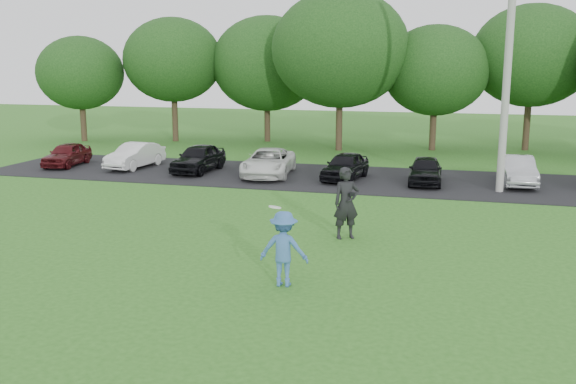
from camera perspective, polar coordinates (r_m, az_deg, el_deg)
name	(u,v)px	position (r m, az deg, el deg)	size (l,w,h in m)	color
ground	(248,277)	(14.82, -3.58, -7.56)	(100.00, 100.00, 0.00)	#2C621C
parking_lot	(347,178)	(27.08, 5.28, 1.22)	(32.00, 6.50, 0.03)	black
utility_pole	(509,46)	(25.01, 19.06, 12.16)	(0.28, 0.28, 10.76)	#A1A19C
frisbee_player	(284,249)	(14.03, -0.38, -5.06)	(1.11, 0.75, 1.87)	#3B68A8
camera_bystander	(346,203)	(17.78, 5.21, -0.99)	(0.87, 0.78, 2.00)	black
parked_cars	(347,165)	(26.83, 5.27, 2.40)	(28.39, 4.55, 1.22)	#4B1014
tree_row	(408,60)	(36.14, 10.60, 11.46)	(42.39, 9.85, 8.64)	#38281C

